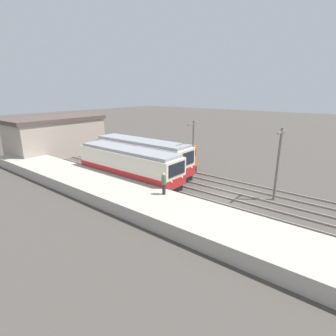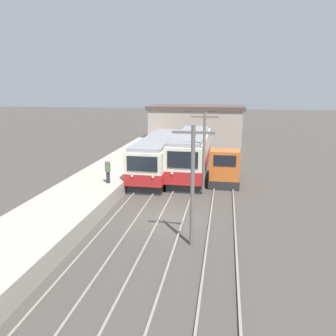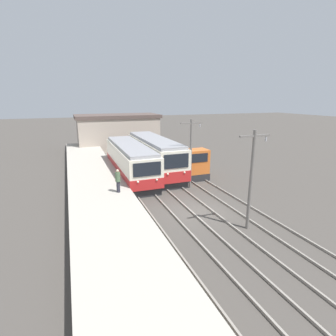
{
  "view_description": "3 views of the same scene",
  "coord_description": "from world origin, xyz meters",
  "px_view_note": "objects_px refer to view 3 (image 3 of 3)",
  "views": [
    {
      "loc": [
        -19.75,
        -8.87,
        8.82
      ],
      "look_at": [
        -0.23,
        6.53,
        1.44
      ],
      "focal_mm": 28.0,
      "sensor_mm": 36.0,
      "label": 1
    },
    {
      "loc": [
        3.16,
        -18.32,
        7.8
      ],
      "look_at": [
        -0.91,
        4.79,
        1.92
      ],
      "focal_mm": 35.0,
      "sensor_mm": 36.0,
      "label": 2
    },
    {
      "loc": [
        -8.06,
        -15.18,
        7.79
      ],
      "look_at": [
        -0.2,
        5.46,
        1.85
      ],
      "focal_mm": 28.0,
      "sensor_mm": 36.0,
      "label": 3
    }
  ],
  "objects_px": {
    "shunting_locomotive": "(189,164)",
    "commuter_train_center": "(154,157)",
    "person_on_platform": "(118,180)",
    "commuter_train_left": "(130,162)",
    "catenary_mast_mid": "(191,151)",
    "catenary_mast_near": "(251,176)"
  },
  "relations": [
    {
      "from": "shunting_locomotive",
      "to": "commuter_train_left",
      "type": "bearing_deg",
      "value": 167.27
    },
    {
      "from": "commuter_train_left",
      "to": "catenary_mast_mid",
      "type": "xyz_separation_m",
      "value": [
        4.31,
        -4.72,
        1.73
      ]
    },
    {
      "from": "commuter_train_center",
      "to": "catenary_mast_mid",
      "type": "relative_size",
      "value": 2.0
    },
    {
      "from": "commuter_train_center",
      "to": "person_on_platform",
      "type": "xyz_separation_m",
      "value": [
        -5.19,
        -7.37,
        0.25
      ]
    },
    {
      "from": "commuter_train_center",
      "to": "commuter_train_left",
      "type": "bearing_deg",
      "value": -161.56
    },
    {
      "from": "shunting_locomotive",
      "to": "commuter_train_center",
      "type": "bearing_deg",
      "value": 143.21
    },
    {
      "from": "shunting_locomotive",
      "to": "catenary_mast_near",
      "type": "relative_size",
      "value": 0.84
    },
    {
      "from": "person_on_platform",
      "to": "catenary_mast_near",
      "type": "bearing_deg",
      "value": -43.75
    },
    {
      "from": "commuter_train_center",
      "to": "person_on_platform",
      "type": "distance_m",
      "value": 9.02
    },
    {
      "from": "catenary_mast_mid",
      "to": "shunting_locomotive",
      "type": "bearing_deg",
      "value": 66.39
    },
    {
      "from": "catenary_mast_mid",
      "to": "catenary_mast_near",
      "type": "bearing_deg",
      "value": -90.0
    },
    {
      "from": "commuter_train_left",
      "to": "catenary_mast_near",
      "type": "relative_size",
      "value": 1.97
    },
    {
      "from": "commuter_train_left",
      "to": "person_on_platform",
      "type": "distance_m",
      "value": 6.88
    },
    {
      "from": "commuter_train_left",
      "to": "catenary_mast_mid",
      "type": "height_order",
      "value": "catenary_mast_mid"
    },
    {
      "from": "catenary_mast_near",
      "to": "person_on_platform",
      "type": "relative_size",
      "value": 3.46
    },
    {
      "from": "catenary_mast_near",
      "to": "person_on_platform",
      "type": "bearing_deg",
      "value": 136.25
    },
    {
      "from": "commuter_train_left",
      "to": "catenary_mast_mid",
      "type": "bearing_deg",
      "value": -47.62
    },
    {
      "from": "commuter_train_center",
      "to": "person_on_platform",
      "type": "height_order",
      "value": "commuter_train_center"
    },
    {
      "from": "commuter_train_left",
      "to": "commuter_train_center",
      "type": "relative_size",
      "value": 0.99
    },
    {
      "from": "catenary_mast_near",
      "to": "catenary_mast_mid",
      "type": "height_order",
      "value": "same"
    },
    {
      "from": "commuter_train_center",
      "to": "catenary_mast_near",
      "type": "bearing_deg",
      "value": -83.76
    },
    {
      "from": "commuter_train_center",
      "to": "shunting_locomotive",
      "type": "height_order",
      "value": "commuter_train_center"
    }
  ]
}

